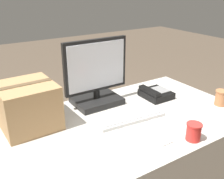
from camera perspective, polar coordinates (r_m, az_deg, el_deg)
The scene contains 8 objects.
office_desk at distance 1.77m, azimuth -0.98°, elevation -17.91°, with size 1.80×0.90×0.72m.
monitor at distance 1.77m, azimuth -3.43°, elevation 2.14°, with size 0.46×0.25×0.45m.
keyboard at distance 1.63m, azimuth 3.77°, elevation -5.95°, with size 0.45×0.19×0.03m.
desk_phone at distance 1.94m, azimuth 9.44°, elevation -0.89°, with size 0.19×0.21×0.08m.
paper_cup_left at distance 1.48m, azimuth 17.34°, elevation -8.78°, with size 0.08×0.08×0.10m.
paper_cup_right at distance 1.94m, azimuth 22.65°, elevation -1.67°, with size 0.08×0.08×0.11m.
cardboard_box at distance 1.58m, azimuth -17.87°, elevation -3.38°, with size 0.32×0.33×0.26m.
sticky_note_pad at distance 1.45m, azimuth 11.09°, elevation -10.94°, with size 0.07×0.07×0.01m.
Camera 1 is at (-0.71, -1.15, 1.51)m, focal length 42.00 mm.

